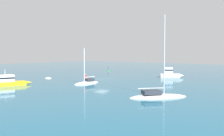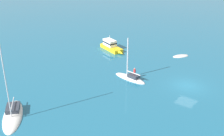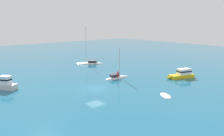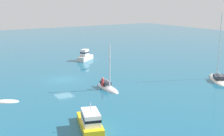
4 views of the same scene
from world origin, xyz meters
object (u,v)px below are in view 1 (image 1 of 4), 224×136
sloop_1 (87,83)px  sloop (158,97)px  tender (48,78)px  channel_buoy (108,71)px  motor_cruiser (171,74)px  powerboat (8,81)px

sloop_1 → sloop: bearing=77.4°
sloop → sloop_1: (15.97, -4.77, 0.05)m
tender → channel_buoy: channel_buoy is taller
sloop → channel_buoy: 45.10m
motor_cruiser → sloop_1: bearing=-143.5°
sloop → powerboat: size_ratio=1.62×
sloop → sloop_1: bearing=113.2°
sloop_1 → channel_buoy: bearing=-143.1°
motor_cruiser → sloop_1: 19.51m
tender → sloop_1: (-12.52, 1.68, 0.16)m
sloop → powerboat: 24.22m
motor_cruiser → channel_buoy: bearing=126.9°
powerboat → motor_cruiser: bearing=-8.3°
sloop → motor_cruiser: 25.19m
tender → channel_buoy: 24.86m
sloop → channel_buoy: size_ratio=7.01×
tender → sloop: sloop is taller
channel_buoy → powerboat: bearing=104.3°
channel_buoy → motor_cruiser: bearing=161.6°
tender → channel_buoy: size_ratio=2.22×
tender → channel_buoy: bearing=132.1°
channel_buoy → sloop: bearing=136.7°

